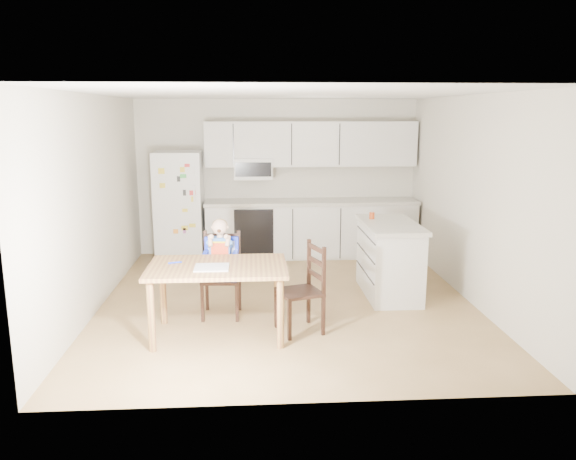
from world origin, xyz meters
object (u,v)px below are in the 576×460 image
(refrigerator, at_px, (180,206))
(kitchen_island, at_px, (389,259))
(red_cup, at_px, (372,216))
(chair_booster, at_px, (221,257))
(dining_table, at_px, (218,275))
(chair_side, at_px, (308,282))

(refrigerator, bearing_deg, kitchen_island, -34.53)
(red_cup, xyz_separation_m, chair_booster, (-1.91, -0.87, -0.30))
(red_cup, height_order, dining_table, red_cup)
(red_cup, relative_size, dining_table, 0.06)
(chair_side, bearing_deg, red_cup, 127.25)
(refrigerator, xyz_separation_m, red_cup, (2.69, -1.70, 0.13))
(refrigerator, relative_size, kitchen_island, 1.34)
(chair_booster, relative_size, chair_side, 1.19)
(refrigerator, relative_size, chair_booster, 1.51)
(refrigerator, bearing_deg, chair_booster, -73.13)
(red_cup, bearing_deg, kitchen_island, -57.05)
(kitchen_island, xyz_separation_m, red_cup, (-0.18, 0.28, 0.51))
(dining_table, bearing_deg, chair_booster, 89.75)
(chair_side, bearing_deg, dining_table, -103.31)
(kitchen_island, relative_size, chair_booster, 1.12)
(kitchen_island, distance_m, dining_table, 2.42)
(red_cup, bearing_deg, refrigerator, 147.74)
(dining_table, xyz_separation_m, chair_side, (0.94, 0.08, -0.12))
(refrigerator, bearing_deg, red_cup, -32.26)
(dining_table, height_order, chair_side, chair_side)
(refrigerator, height_order, dining_table, refrigerator)
(dining_table, relative_size, chair_booster, 1.25)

